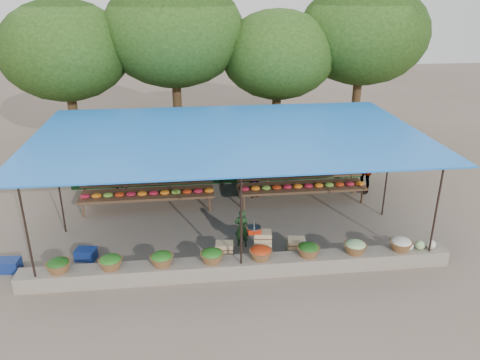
{
  "coord_description": "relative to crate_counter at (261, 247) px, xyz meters",
  "views": [
    {
      "loc": [
        -1.16,
        -12.54,
        6.57
      ],
      "look_at": [
        0.34,
        0.2,
        1.3
      ],
      "focal_mm": 35.0,
      "sensor_mm": 36.0,
      "label": 1
    }
  ],
  "objects": [
    {
      "name": "fruit_table_left",
      "position": [
        -3.12,
        3.42,
        0.3
      ],
      "size": [
        4.21,
        0.95,
        0.93
      ],
      "color": "#462F1C",
      "rests_on": "ground"
    },
    {
      "name": "blue_crate_back",
      "position": [
        -6.37,
        0.14,
        -0.15
      ],
      "size": [
        0.56,
        0.42,
        0.32
      ],
      "primitive_type": "cube",
      "rotation": [
        0.0,
        0.0,
        -0.08
      ],
      "color": "navy",
      "rests_on": "ground"
    },
    {
      "name": "customer_mid",
      "position": [
        0.39,
        3.89,
        0.45
      ],
      "size": [
        1.06,
        0.72,
        1.52
      ],
      "primitive_type": "imported",
      "rotation": [
        0.0,
        0.0,
        0.17
      ],
      "color": "slate",
      "rests_on": "ground"
    },
    {
      "name": "weighing_scale",
      "position": [
        -0.2,
        0.0,
        0.55
      ],
      "size": [
        0.34,
        0.34,
        0.37
      ],
      "color": "red",
      "rests_on": "crate_counter"
    },
    {
      "name": "fruit_table_right",
      "position": [
        1.88,
        3.42,
        0.3
      ],
      "size": [
        4.21,
        0.95,
        0.93
      ],
      "color": "#462F1C",
      "rests_on": "ground"
    },
    {
      "name": "netting_backdrop",
      "position": [
        -0.63,
        5.22,
        0.94
      ],
      "size": [
        10.6,
        0.06,
        2.5
      ],
      "primitive_type": "cube",
      "color": "#17421C",
      "rests_on": "ground"
    },
    {
      "name": "crate_counter",
      "position": [
        0.0,
        0.0,
        0.0
      ],
      "size": [
        2.39,
        0.39,
        0.77
      ],
      "color": "tan",
      "rests_on": "ground"
    },
    {
      "name": "produce_baskets",
      "position": [
        -0.73,
        -0.68,
        0.25
      ],
      "size": [
        8.98,
        0.58,
        0.34
      ],
      "color": "brown",
      "rests_on": "stone_curb"
    },
    {
      "name": "stall_canopy",
      "position": [
        -0.63,
        2.13,
        2.37
      ],
      "size": [
        10.8,
        6.6,
        2.82
      ],
      "color": "black",
      "rests_on": "ground"
    },
    {
      "name": "blue_crate_front",
      "position": [
        -4.56,
        0.47,
        -0.16
      ],
      "size": [
        0.57,
        0.46,
        0.3
      ],
      "primitive_type": "cube",
      "rotation": [
        0.0,
        0.0,
        -0.21
      ],
      "color": "navy",
      "rests_on": "ground"
    },
    {
      "name": "customer_left",
      "position": [
        -4.07,
        4.52,
        0.46
      ],
      "size": [
        0.85,
        0.72,
        1.55
      ],
      "primitive_type": "imported",
      "rotation": [
        0.0,
        0.0,
        -0.2
      ],
      "color": "slate",
      "rests_on": "ground"
    },
    {
      "name": "ground",
      "position": [
        -0.63,
        2.07,
        -0.31
      ],
      "size": [
        60.0,
        60.0,
        0.0
      ],
      "primitive_type": "plane",
      "color": "#665A4B",
      "rests_on": "ground"
    },
    {
      "name": "stone_curb",
      "position": [
        -0.63,
        -0.68,
        -0.11
      ],
      "size": [
        10.6,
        0.55,
        0.4
      ],
      "primitive_type": "cube",
      "color": "gray",
      "rests_on": "ground"
    },
    {
      "name": "tree_row",
      "position": [
        -0.13,
        8.16,
        4.39
      ],
      "size": [
        16.51,
        5.5,
        7.12
      ],
      "color": "#382914",
      "rests_on": "ground"
    },
    {
      "name": "customer_right",
      "position": [
        4.21,
        3.87,
        0.53
      ],
      "size": [
        0.95,
        1.02,
        1.68
      ],
      "primitive_type": "imported",
      "rotation": [
        0.0,
        0.0,
        -0.87
      ],
      "color": "slate",
      "rests_on": "ground"
    },
    {
      "name": "vendor_seated",
      "position": [
        -0.43,
        0.67,
        0.24
      ],
      "size": [
        0.46,
        0.36,
        1.1
      ],
      "primitive_type": "imported",
      "rotation": [
        0.0,
        0.0,
        2.87
      ],
      "color": "#19391A",
      "rests_on": "ground"
    }
  ]
}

